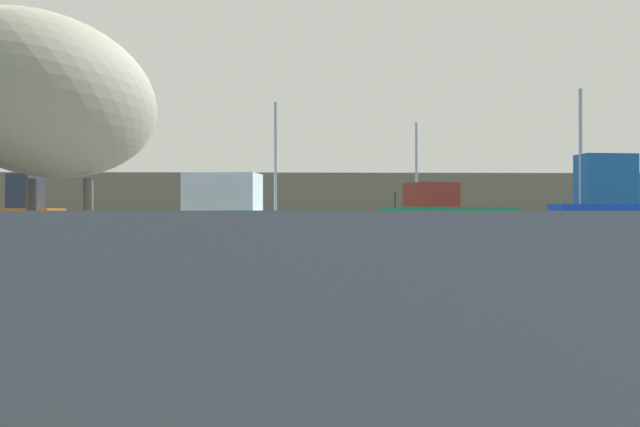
# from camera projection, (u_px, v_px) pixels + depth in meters

# --- Properties ---
(hillside_backdrop) EXTENTS (140.00, 12.10, 5.24)m
(hillside_backdrop) POSITION_uv_depth(u_px,v_px,m) (290.00, 202.00, 82.40)
(hillside_backdrop) COLOR #7F755B
(hillside_backdrop) RESTS_ON ground
(pier_dock) EXTENTS (3.51, 2.45, 0.81)m
(pier_dock) POSITION_uv_depth(u_px,v_px,m) (51.00, 354.00, 2.35)
(pier_dock) COLOR slate
(pier_dock) RESTS_ON ground
(pelican) EXTENTS (0.70, 1.38, 0.84)m
(pelican) POSITION_uv_depth(u_px,v_px,m) (49.00, 94.00, 2.35)
(pelican) COLOR slate
(pelican) RESTS_ON pier_dock
(fishing_boat_orange) EXTENTS (4.99, 3.15, 4.68)m
(fishing_boat_orange) POSITION_uv_depth(u_px,v_px,m) (20.00, 214.00, 40.66)
(fishing_boat_orange) COLOR orange
(fishing_boat_orange) RESTS_ON ground
(fishing_boat_blue) EXTENTS (4.64, 1.72, 5.13)m
(fishing_boat_blue) POSITION_uv_depth(u_px,v_px,m) (615.00, 210.00, 26.84)
(fishing_boat_blue) COLOR blue
(fishing_boat_blue) RESTS_ON ground
(fishing_boat_teal) EXTENTS (7.95, 3.79, 5.58)m
(fishing_boat_teal) POSITION_uv_depth(u_px,v_px,m) (221.00, 216.00, 33.06)
(fishing_boat_teal) COLOR teal
(fishing_boat_teal) RESTS_ON ground
(fishing_boat_green) EXTENTS (7.21, 5.24, 5.51)m
(fishing_boat_green) POSITION_uv_depth(u_px,v_px,m) (447.00, 217.00, 39.99)
(fishing_boat_green) COLOR #1E8C4C
(fishing_boat_green) RESTS_ON ground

